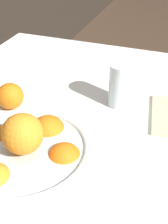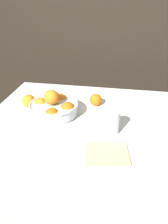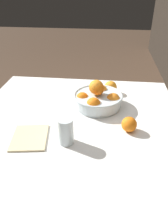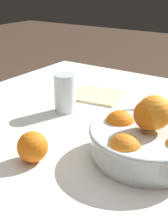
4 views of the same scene
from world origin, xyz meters
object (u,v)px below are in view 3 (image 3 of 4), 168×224
at_px(fruit_bowl, 98,98).
at_px(orange_loose_near_bowl, 129,124).
at_px(orange_loose_front, 111,87).
at_px(juice_glass, 66,132).

xyz_separation_m(fruit_bowl, orange_loose_near_bowl, (0.21, 0.16, -0.02)).
height_order(fruit_bowl, orange_loose_front, fruit_bowl).
distance_m(fruit_bowl, orange_loose_front, 0.19).
bearing_deg(orange_loose_front, fruit_bowl, -21.03).
xyz_separation_m(fruit_bowl, juice_glass, (0.33, -0.12, 0.01)).
bearing_deg(orange_loose_front, juice_glass, -20.25).
height_order(fruit_bowl, orange_loose_near_bowl, fruit_bowl).
height_order(juice_glass, orange_loose_near_bowl, juice_glass).
xyz_separation_m(orange_loose_near_bowl, orange_loose_front, (-0.39, -0.09, 0.00)).
bearing_deg(fruit_bowl, orange_loose_near_bowl, 37.07).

